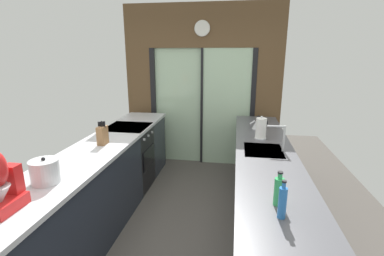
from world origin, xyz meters
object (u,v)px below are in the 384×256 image
at_px(stock_pot, 45,172).
at_px(knife_block, 102,135).
at_px(stand_mixer, 2,188).
at_px(kettle, 258,123).
at_px(soap_bottle_near, 282,202).
at_px(paper_towel_roll, 261,129).
at_px(soap_bottle_far, 279,191).
at_px(oven_range, 130,158).

bearing_deg(stock_pot, knife_block, 90.00).
distance_m(stand_mixer, kettle, 2.95).
height_order(soap_bottle_near, paper_towel_roll, paper_towel_roll).
bearing_deg(knife_block, soap_bottle_far, -30.35).
bearing_deg(kettle, stock_pot, -132.47).
bearing_deg(kettle, soap_bottle_far, -90.05).
distance_m(oven_range, soap_bottle_near, 2.74).
xyz_separation_m(stand_mixer, stock_pot, (-0.00, 0.41, -0.07)).
distance_m(knife_block, soap_bottle_near, 2.15).
height_order(knife_block, stock_pot, knife_block).
height_order(oven_range, stock_pot, stock_pot).
xyz_separation_m(knife_block, soap_bottle_near, (1.78, -1.20, 0.00)).
bearing_deg(oven_range, paper_towel_roll, -8.97).
relative_size(soap_bottle_far, paper_towel_roll, 0.87).
relative_size(soap_bottle_near, paper_towel_roll, 0.90).
bearing_deg(oven_range, stand_mixer, -89.51).
bearing_deg(knife_block, oven_range, 91.36).
relative_size(stock_pot, soap_bottle_far, 0.93).
bearing_deg(soap_bottle_far, knife_block, 149.65).
xyz_separation_m(knife_block, soap_bottle_far, (1.78, -1.04, -0.01)).
xyz_separation_m(stand_mixer, soap_bottle_far, (1.78, 0.35, -0.06)).
relative_size(soap_bottle_near, soap_bottle_far, 1.04).
relative_size(knife_block, soap_bottle_near, 1.06).
bearing_deg(soap_bottle_far, kettle, 89.95).
xyz_separation_m(knife_block, kettle, (1.78, 0.96, -0.03)).
distance_m(stand_mixer, paper_towel_roll, 2.60).
height_order(knife_block, soap_bottle_far, knife_block).
xyz_separation_m(oven_range, soap_bottle_near, (1.80, -1.98, 0.57)).
height_order(oven_range, soap_bottle_near, soap_bottle_near).
bearing_deg(soap_bottle_near, stand_mixer, -173.74).
bearing_deg(oven_range, knife_block, -88.64).
bearing_deg(paper_towel_roll, kettle, 89.78).
height_order(oven_range, kettle, kettle).
xyz_separation_m(soap_bottle_near, soap_bottle_far, (0.00, 0.16, -0.01)).
distance_m(knife_block, kettle, 2.02).
bearing_deg(oven_range, soap_bottle_near, -47.75).
distance_m(knife_block, stock_pot, 0.99).
bearing_deg(oven_range, stock_pot, -89.40).
height_order(stock_pot, soap_bottle_near, soap_bottle_near).
distance_m(stand_mixer, stock_pot, 0.41).
bearing_deg(paper_towel_roll, soap_bottle_far, -90.00).
bearing_deg(stock_pot, oven_range, 90.60).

